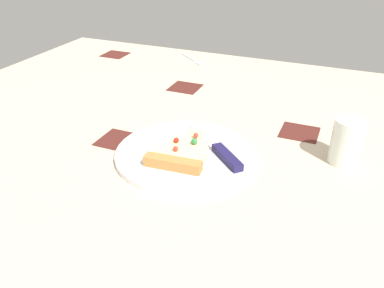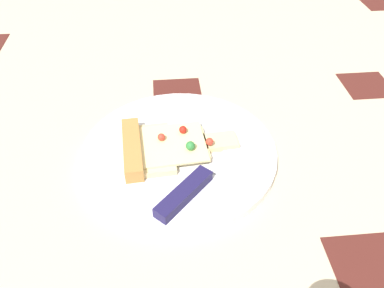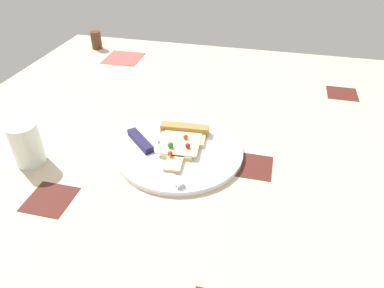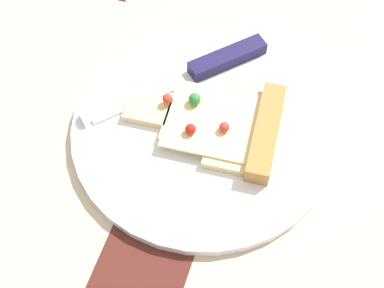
{
  "view_description": "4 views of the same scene",
  "coord_description": "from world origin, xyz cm",
  "views": [
    {
      "loc": [
        -37.95,
        68.88,
        45.28
      ],
      "look_at": [
        -9.32,
        0.47,
        3.33
      ],
      "focal_mm": 37.32,
      "sensor_mm": 36.0,
      "label": 1
    },
    {
      "loc": [
        -50.85,
        2.81,
        41.0
      ],
      "look_at": [
        -8.88,
        -1.09,
        3.22
      ],
      "focal_mm": 35.81,
      "sensor_mm": 36.0,
      "label": 2
    },
    {
      "loc": [
        11.07,
        -63.73,
        50.29
      ],
      "look_at": [
        -4.27,
        -0.55,
        4.21
      ],
      "focal_mm": 33.04,
      "sensor_mm": 36.0,
      "label": 3
    },
    {
      "loc": [
        22.72,
        9.49,
        48.38
      ],
      "look_at": [
        -4.06,
        0.62,
        2.54
      ],
      "focal_mm": 46.86,
      "sensor_mm": 36.0,
      "label": 4
    }
  ],
  "objects": [
    {
      "name": "plate",
      "position": [
        -7.64,
        0.82,
        0.65
      ],
      "size": [
        29.98,
        29.98,
        1.3
      ],
      "primitive_type": "cylinder",
      "color": "silver",
      "rests_on": "ground_plane"
    },
    {
      "name": "knife",
      "position": [
        -14.05,
        -2.39,
        1.9
      ],
      "size": [
        18.84,
        18.06,
        2.45
      ],
      "rotation": [
        0.0,
        0.0,
        3.95
      ],
      "color": "silver",
      "rests_on": "plate"
    },
    {
      "name": "ground_plane",
      "position": [
        0.02,
        -0.02,
        -1.5
      ],
      "size": [
        148.02,
        148.02,
        3.0
      ],
      "color": "#C6B293",
      "rests_on": "ground"
    },
    {
      "name": "pizza_slice",
      "position": [
        -7.84,
        3.36,
        2.1
      ],
      "size": [
        12.16,
        17.93,
        2.7
      ],
      "rotation": [
        0.0,
        0.0,
        3.22
      ],
      "color": "beige",
      "rests_on": "plate"
    },
    {
      "name": "drinking_glass",
      "position": [
        -39.77,
        -10.31,
        4.97
      ],
      "size": [
        6.55,
        6.55,
        9.94
      ],
      "primitive_type": "cylinder",
      "color": "silver",
      "rests_on": "ground_plane"
    },
    {
      "name": "fork",
      "position": [
        16.54,
        -62.88,
        0.4
      ],
      "size": [
        13.07,
        10.96,
        0.8
      ],
      "rotation": [
        0.0,
        0.0,
        0.9
      ],
      "color": "silver",
      "rests_on": "ground_plane"
    }
  ]
}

